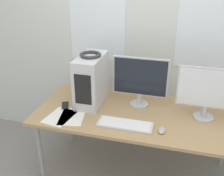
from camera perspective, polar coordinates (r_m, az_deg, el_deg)
The scene contains 11 objects.
wall_back at distance 2.69m, azimuth 8.46°, elevation 12.60°, with size 8.00×0.07×2.70m.
desk at distance 2.43m, azimuth 5.70°, elevation -6.33°, with size 1.86×0.86×0.71m.
pc_tower at distance 2.49m, azimuth -4.51°, elevation 1.76°, with size 0.22×0.45×0.47m.
headphones at distance 2.40m, azimuth -4.71°, elevation 7.25°, with size 0.20×0.20×0.03m.
monitor_main at distance 2.43m, azimuth 6.14°, elevation 1.85°, with size 0.51×0.18×0.48m.
monitor_right_near at distance 2.34m, azimuth 20.10°, elevation -0.67°, with size 0.51×0.18×0.47m.
keyboard at distance 2.22m, azimuth 2.85°, elevation -7.94°, with size 0.46×0.17×0.02m.
mouse at distance 2.18m, azimuth 10.78°, elevation -9.03°, with size 0.05×0.10×0.03m.
cell_phone at distance 2.55m, azimuth -10.15°, elevation -3.74°, with size 0.11×0.15×0.01m.
paper_sheet_left at distance 2.39m, azimuth -11.32°, elevation -6.13°, with size 0.25×0.32×0.00m.
paper_sheet_front at distance 2.37m, azimuth -8.69°, elevation -6.18°, with size 0.26×0.33×0.00m.
Camera 1 is at (0.31, -1.63, 1.92)m, focal length 42.00 mm.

